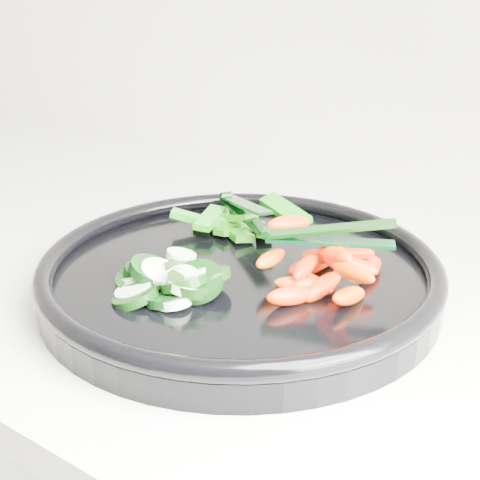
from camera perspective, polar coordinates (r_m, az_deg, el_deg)
The scene contains 7 objects.
counter at distance 1.17m, azimuth -15.46°, elevation -18.38°, with size 2.02×0.62×0.93m.
veggie_tray at distance 0.63m, azimuth -0.00°, elevation -2.93°, with size 0.42×0.42×0.04m.
cucumber_pile at distance 0.59m, azimuth -6.33°, elevation -3.34°, with size 0.12×0.12×0.04m.
carrot_pile at distance 0.59m, azimuth 7.04°, elevation -2.29°, with size 0.14×0.14×0.05m.
pepper_pile at distance 0.72m, azimuth -0.39°, elevation 1.61°, with size 0.13×0.12×0.04m.
tong_carrot at distance 0.58m, azimuth 7.34°, elevation 0.41°, with size 0.11×0.06×0.02m.
tong_pepper at distance 0.70m, azimuth 0.28°, elevation 2.68°, with size 0.10×0.07×0.02m.
Camera 1 is at (0.73, 1.18, 1.22)m, focal length 50.00 mm.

